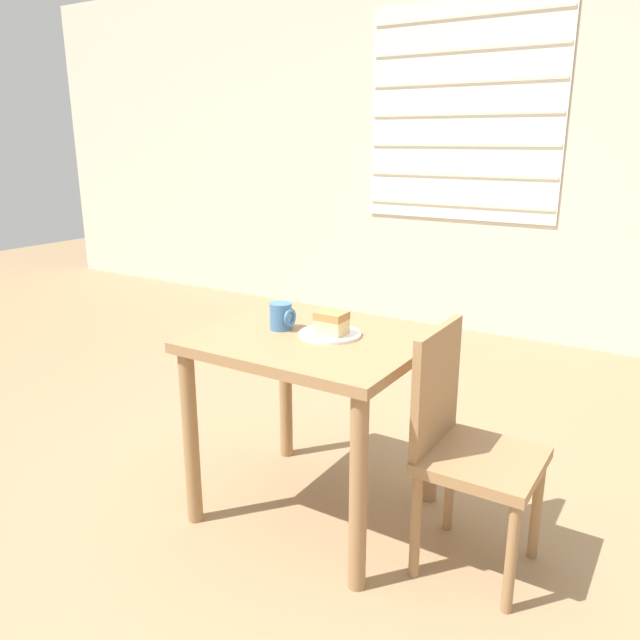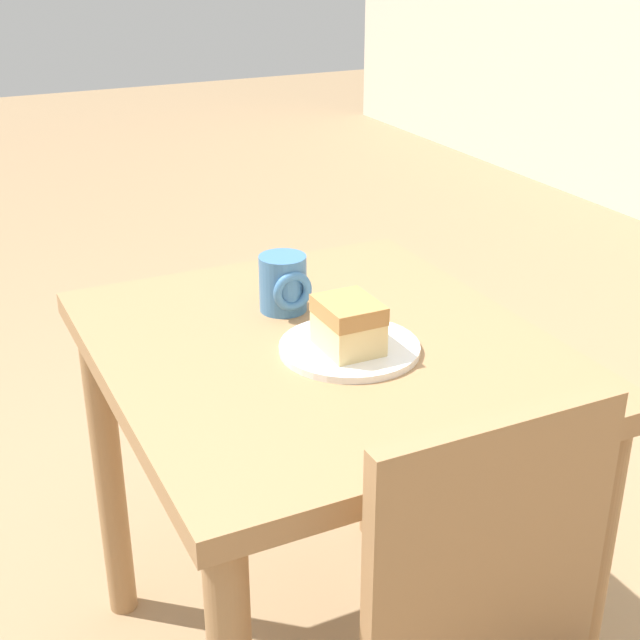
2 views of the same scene
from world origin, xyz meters
name	(u,v)px [view 1 (image 1 of 2)]	position (x,y,z in m)	size (l,w,h in m)	color
ground_plane	(298,546)	(0.00, 0.00, 0.00)	(14.00, 14.00, 0.00)	#997A56
wall_back	(535,147)	(-0.01, 3.03, 1.41)	(10.00, 0.09, 2.80)	beige
dining_table_near	(315,367)	(-0.08, 0.24, 0.62)	(0.83, 0.73, 0.75)	#9E754C
chair_near_window	(464,443)	(0.53, 0.24, 0.47)	(0.38, 0.38, 0.86)	#9E754C
plate	(330,334)	(-0.02, 0.27, 0.75)	(0.23, 0.23, 0.01)	white
cake_slice	(332,323)	(-0.01, 0.26, 0.80)	(0.11, 0.09, 0.08)	#E5CC89
coffee_mug	(282,316)	(-0.23, 0.24, 0.80)	(0.09, 0.09, 0.10)	teal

